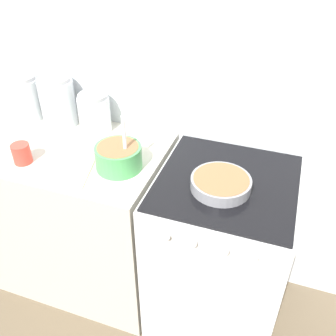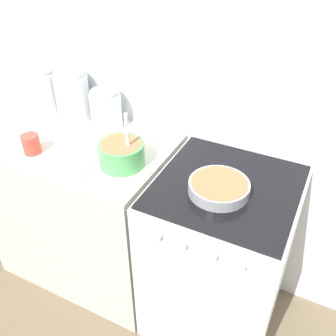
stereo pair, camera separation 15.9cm
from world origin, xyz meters
The scene contains 11 objects.
ground_plane centered at (0.00, 0.00, 0.00)m, with size 12.00×12.00×0.00m, color brown.
wall_back centered at (0.00, 0.65, 1.20)m, with size 4.91×0.05×2.40m.
countertop_cabinet centered at (-0.48, 0.31, 0.45)m, with size 0.95×0.62×0.90m.
stove centered at (0.32, 0.31, 0.45)m, with size 0.61×0.64×0.90m.
mixing_bowl centered at (-0.16, 0.25, 0.97)m, with size 0.21×0.21×0.27m.
baking_pan centered at (0.30, 0.25, 0.93)m, with size 0.25×0.25×0.05m.
storage_jar_left centered at (-0.83, 0.51, 1.00)m, with size 0.17×0.17×0.24m.
storage_jar_middle centered at (-0.62, 0.51, 1.01)m, with size 0.18×0.18×0.26m.
storage_jar_right centered at (-0.42, 0.51, 0.99)m, with size 0.16×0.16×0.20m.
tin_can centered at (-0.59, 0.14, 0.95)m, with size 0.08×0.08×0.09m.
recipe_page centered at (-0.36, 0.17, 0.91)m, with size 0.24×0.32×0.01m.
Camera 1 is at (0.50, -0.97, 1.89)m, focal length 40.00 mm.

